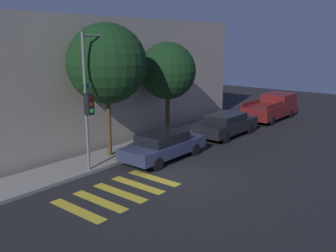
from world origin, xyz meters
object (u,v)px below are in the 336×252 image
object	(u,v)px
sedan_near_corner	(164,145)
pickup_truck	(272,107)
tree_near_corner	(107,64)
traffic_light_pole	(95,86)
tree_midblock	(168,71)
sedan_middle	(226,124)

from	to	relation	value
sedan_near_corner	pickup_truck	world-z (taller)	pickup_truck
sedan_near_corner	tree_near_corner	size ratio (longest dim) A/B	0.72
traffic_light_pole	tree_midblock	size ratio (longest dim) A/B	1.08
traffic_light_pole	tree_midblock	bearing A→B (deg)	8.82
traffic_light_pole	pickup_truck	bearing A→B (deg)	-4.76
sedan_middle	tree_midblock	size ratio (longest dim) A/B	0.84
pickup_truck	tree_near_corner	distance (m)	14.42
traffic_light_pole	sedan_near_corner	bearing A→B (deg)	-23.05
pickup_truck	tree_midblock	xyz separation A→B (m)	(-9.32, 2.20, 3.07)
sedan_near_corner	tree_midblock	xyz separation A→B (m)	(2.98, 2.20, 3.23)
sedan_middle	tree_near_corner	xyz separation A→B (m)	(-7.29, 2.20, 3.84)
tree_near_corner	tree_midblock	xyz separation A→B (m)	(4.45, 0.00, -0.62)
sedan_near_corner	tree_near_corner	world-z (taller)	tree_near_corner
sedan_near_corner	sedan_middle	size ratio (longest dim) A/B	1.00
traffic_light_pole	sedan_near_corner	world-z (taller)	traffic_light_pole
sedan_near_corner	pickup_truck	size ratio (longest dim) A/B	0.87
traffic_light_pole	sedan_middle	size ratio (longest dim) A/B	1.29
sedan_near_corner	pickup_truck	bearing A→B (deg)	0.00
traffic_light_pole	tree_midblock	distance (m)	6.05
pickup_truck	tree_midblock	size ratio (longest dim) A/B	0.95
tree_near_corner	tree_midblock	distance (m)	4.50
sedan_middle	traffic_light_pole	bearing A→B (deg)	171.77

